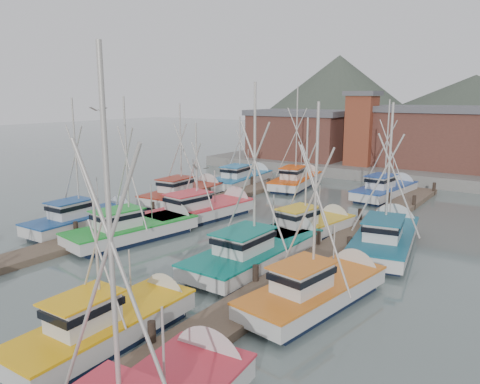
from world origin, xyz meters
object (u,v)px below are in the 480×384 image
Objects in this scene: lookout_tower at (361,128)px; boat_1 at (115,322)px; boat_4 at (140,229)px; boat_8 at (205,210)px; boat_12 at (298,180)px.

lookout_tower is 1.03× the size of boat_1.
boat_1 is at bearing -37.93° from boat_4.
boat_12 is (-0.22, 15.56, 0.01)m from boat_8.
lookout_tower is 11.85m from boat_12.
boat_1 is 18.22m from boat_8.
boat_4 is (-2.71, -32.50, -4.87)m from lookout_tower.
boat_1 is at bearing -54.67° from boat_8.
boat_12 is at bearing 99.33° from boat_4.
lookout_tower is at bearing 92.06° from boat_8.
boat_1 is 0.76× the size of boat_12.
boat_8 is (-8.55, 16.09, 0.00)m from boat_1.
boat_12 is (0.07, 22.02, 0.00)m from boat_4.
boat_1 is at bearing -83.95° from boat_12.
boat_1 is 32.85m from boat_12.
boat_4 reaches higher than boat_8.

